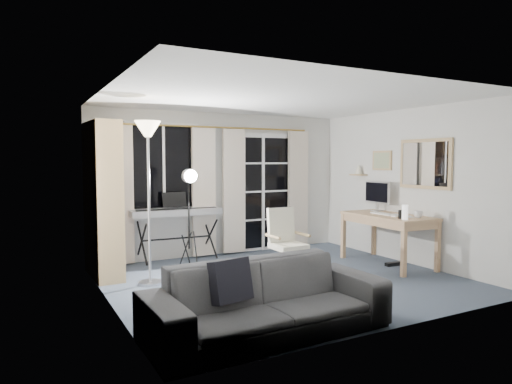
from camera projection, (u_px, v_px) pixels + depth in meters
floor at (284, 281)px, 6.11m from camera, size 4.50×4.00×0.02m
window at (163, 167)px, 7.24m from camera, size 1.20×0.08×1.40m
french_door at (262, 193)px, 8.12m from camera, size 1.32×0.09×2.11m
curtains at (218, 191)px, 7.62m from camera, size 3.60×0.07×2.13m
bookshelf at (100, 204)px, 6.20m from camera, size 0.38×1.00×2.13m
torchiere_lamp at (148, 153)px, 5.80m from camera, size 0.34×0.34×2.10m
keyboard_piano at (177, 213)px, 7.11m from camera, size 1.43×0.72×1.03m
studio_light at (189, 188)px, 6.40m from camera, size 0.28×0.30×1.51m
office_chair at (284, 237)px, 6.21m from camera, size 0.63×0.66×0.96m
desk at (388, 221)px, 6.98m from camera, size 0.78×1.47×0.77m
monitor at (377, 193)px, 7.44m from camera, size 0.19×0.56×0.49m
desk_clutter at (395, 228)px, 6.74m from camera, size 0.47×0.88×0.98m
mug at (418, 213)px, 6.57m from camera, size 0.13×0.10×0.13m
wall_mirror at (425, 164)px, 6.74m from camera, size 0.04×0.94×0.74m
framed_print at (382, 160)px, 7.53m from camera, size 0.03×0.42×0.32m
wall_shelf at (358, 171)px, 7.95m from camera, size 0.16×0.30×0.18m
sofa at (267, 287)px, 4.18m from camera, size 2.28×0.72×0.89m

